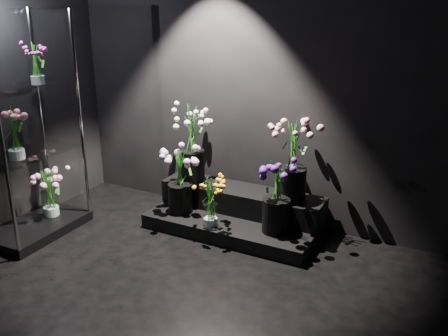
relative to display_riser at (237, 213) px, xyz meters
The scene contains 12 objects.
floor 1.69m from the display_riser, 86.92° to the right, with size 4.00×4.00×0.00m, color black.
wall_back 1.30m from the display_riser, 74.23° to the left, with size 4.00×4.00×0.00m, color black.
display_riser is the anchor object (origin of this frame).
display_case 2.07m from the display_riser, 149.29° to the right, with size 0.55×0.91×2.00m.
bouquet_orange_bells 0.41m from the display_riser, 108.57° to the right, with size 0.32×0.32×0.46m.
bouquet_lilac 0.65m from the display_riser, 158.39° to the right, with size 0.47×0.47×0.62m.
bouquet_purple 0.60m from the display_riser, 20.15° to the right, with size 0.35×0.35×0.65m.
bouquet_cream_roses 0.84m from the display_riser, behind, with size 0.50×0.50×0.76m.
bouquet_pink_roses 0.81m from the display_riser, ahead, with size 0.40×0.40×0.75m.
bouquet_case_pink 2.11m from the display_riser, 144.54° to the right, with size 0.35×0.35×0.45m.
bouquet_case_magenta 2.25m from the display_riser, 153.20° to the right, with size 0.23×0.23×0.35m.
bouquet_case_base_pink 1.81m from the display_riser, 154.55° to the right, with size 0.32×0.32×0.45m.
Camera 1 is at (1.79, -2.22, 2.16)m, focal length 40.00 mm.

